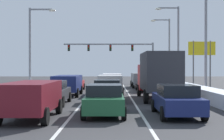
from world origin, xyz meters
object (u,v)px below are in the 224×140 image
at_px(suv_white_center_lane_fourth, 113,80).
at_px(traffic_light_gantry, 120,51).
at_px(suv_gray_right_lane_fourth, 142,79).
at_px(box_truck_right_lane_second, 159,73).
at_px(sedan_tan_center_lane_second, 108,91).
at_px(suv_silver_center_lane_third, 111,83).
at_px(sedan_red_left_lane_fourth, 75,83).
at_px(street_lamp_right_mid, 176,40).
at_px(street_lamp_left_mid, 35,41).
at_px(suv_maroon_left_lane_nearest, 33,96).
at_px(suv_navy_left_lane_third, 69,83).
at_px(sedan_charcoal_left_lane_second, 53,92).
at_px(roadside_sign_right, 203,53).
at_px(sedan_navy_right_lane_nearest, 178,100).
at_px(street_lamp_right_near, 203,29).
at_px(street_lamp_right_far, 168,46).
at_px(sedan_green_center_lane_nearest, 106,100).
at_px(sedan_black_right_lane_third, 148,84).

height_order(suv_white_center_lane_fourth, traffic_light_gantry, traffic_light_gantry).
bearing_deg(suv_gray_right_lane_fourth, box_truck_right_lane_second, -90.02).
xyz_separation_m(sedan_tan_center_lane_second, suv_silver_center_lane_third, (0.17, 5.77, 0.25)).
bearing_deg(box_truck_right_lane_second, sedan_red_left_lane_fourth, 127.82).
height_order(street_lamp_right_mid, street_lamp_left_mid, street_lamp_right_mid).
height_order(suv_maroon_left_lane_nearest, traffic_light_gantry, traffic_light_gantry).
bearing_deg(suv_navy_left_lane_third, sedan_charcoal_left_lane_second, -91.15).
bearing_deg(suv_white_center_lane_fourth, roadside_sign_right, 19.72).
bearing_deg(sedan_red_left_lane_fourth, suv_maroon_left_lane_nearest, -89.23).
xyz_separation_m(sedan_charcoal_left_lane_second, traffic_light_gantry, (4.87, 29.77, 4.12)).
height_order(suv_white_center_lane_fourth, sedan_charcoal_left_lane_second, suv_white_center_lane_fourth).
bearing_deg(street_lamp_left_mid, sedan_navy_right_lane_nearest, -56.43).
height_order(street_lamp_right_near, street_lamp_right_far, street_lamp_right_near).
xyz_separation_m(suv_maroon_left_lane_nearest, street_lamp_right_far, (11.09, 29.24, 4.28)).
relative_size(street_lamp_right_near, street_lamp_left_mid, 1.14).
bearing_deg(box_truck_right_lane_second, sedan_green_center_lane_nearest, -116.11).
distance_m(box_truck_right_lane_second, street_lamp_right_near, 6.71).
distance_m(sedan_tan_center_lane_second, roadside_sign_right, 20.03).
height_order(sedan_navy_right_lane_nearest, street_lamp_left_mid, street_lamp_left_mid).
bearing_deg(sedan_green_center_lane_nearest, suv_navy_left_lane_third, 106.88).
height_order(sedan_black_right_lane_third, street_lamp_right_mid, street_lamp_right_mid).
bearing_deg(suv_maroon_left_lane_nearest, suv_gray_right_lane_fourth, 73.15).
relative_size(suv_gray_right_lane_fourth, street_lamp_right_near, 0.52).
relative_size(sedan_navy_right_lane_nearest, roadside_sign_right, 0.82).
relative_size(sedan_black_right_lane_third, sedan_green_center_lane_nearest, 1.00).
distance_m(traffic_light_gantry, street_lamp_right_mid, 15.83).
bearing_deg(sedan_black_right_lane_third, suv_maroon_left_lane_nearest, -112.65).
xyz_separation_m(sedan_navy_right_lane_nearest, sedan_tan_center_lane_second, (-3.43, 6.26, 0.00)).
bearing_deg(suv_maroon_left_lane_nearest, suv_navy_left_lane_third, 90.16).
height_order(suv_silver_center_lane_third, suv_white_center_lane_fourth, same).
bearing_deg(sedan_red_left_lane_fourth, sedan_tan_center_lane_second, -71.83).
bearing_deg(suv_navy_left_lane_third, suv_maroon_left_lane_nearest, -89.84).
relative_size(suv_white_center_lane_fourth, street_lamp_right_mid, 0.54).
distance_m(sedan_tan_center_lane_second, suv_maroon_left_lane_nearest, 7.85).
bearing_deg(street_lamp_right_near, roadside_sign_right, 74.51).
distance_m(suv_navy_left_lane_third, street_lamp_right_far, 20.95).
xyz_separation_m(sedan_charcoal_left_lane_second, suv_navy_left_lane_third, (0.13, 6.25, 0.25)).
bearing_deg(sedan_red_left_lane_fourth, traffic_light_gantry, 74.29).
bearing_deg(suv_maroon_left_lane_nearest, street_lamp_right_near, 48.05).
bearing_deg(sedan_green_center_lane_nearest, suv_white_center_lane_fourth, 88.86).
bearing_deg(suv_silver_center_lane_third, street_lamp_left_mid, 150.44).
xyz_separation_m(suv_white_center_lane_fourth, sedan_charcoal_left_lane_second, (-3.80, -14.00, -0.25)).
xyz_separation_m(suv_silver_center_lane_third, suv_white_center_lane_fourth, (0.16, 6.88, 0.00)).
height_order(sedan_black_right_lane_third, suv_white_center_lane_fourth, suv_white_center_lane_fourth).
relative_size(sedan_tan_center_lane_second, suv_silver_center_lane_third, 0.92).
bearing_deg(roadside_sign_right, suv_maroon_left_lane_nearest, -121.17).
bearing_deg(street_lamp_left_mid, roadside_sign_right, 19.24).
xyz_separation_m(sedan_navy_right_lane_nearest, sedan_red_left_lane_fourth, (-6.98, 17.08, 0.00)).
bearing_deg(suv_silver_center_lane_third, sedan_charcoal_left_lane_second, -117.04).
distance_m(sedan_green_center_lane_nearest, street_lamp_left_mid, 18.12).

